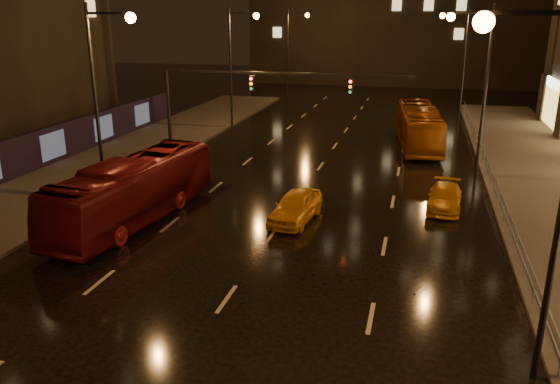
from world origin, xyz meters
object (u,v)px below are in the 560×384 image
at_px(bus_red, 134,190).
at_px(taxi_far, 445,198).
at_px(taxi_near, 296,207).
at_px(bus_curb, 419,126).

distance_m(bus_red, taxi_far, 15.43).
bearing_deg(taxi_far, taxi_near, -148.13).
bearing_deg(bus_red, taxi_far, 26.58).
xyz_separation_m(taxi_near, taxi_far, (6.96, 3.61, -0.14)).
bearing_deg(taxi_near, bus_red, -159.18).
relative_size(bus_curb, taxi_near, 2.58).
xyz_separation_m(bus_red, bus_curb, (12.81, 19.21, -0.01)).
bearing_deg(bus_curb, taxi_far, -89.50).
distance_m(bus_red, taxi_near, 7.70).
relative_size(bus_red, bus_curb, 1.01).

